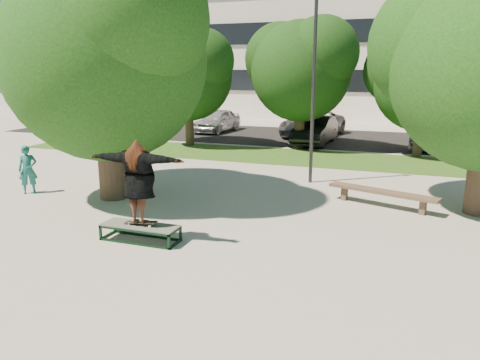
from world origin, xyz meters
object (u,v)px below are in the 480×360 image
at_px(tree_left, 104,47).
at_px(grind_box, 140,233).
at_px(bystander, 28,170).
at_px(lamppost, 313,90).
at_px(car_silver_b, 435,134).
at_px(car_grey, 312,124).
at_px(car_dark, 315,130).
at_px(car_silver_a, 217,120).
at_px(bench, 382,193).

distance_m(tree_left, grind_box, 5.91).
bearing_deg(bystander, tree_left, -31.00).
xyz_separation_m(tree_left, lamppost, (5.29, 3.91, -1.27)).
bearing_deg(car_silver_b, car_grey, 173.57).
bearing_deg(grind_box, tree_left, 132.90).
distance_m(car_dark, car_silver_b, 5.91).
height_order(grind_box, car_silver_a, car_silver_a).
height_order(tree_left, car_silver_b, tree_left).
xyz_separation_m(bystander, car_dark, (6.50, 12.96, -0.04)).
bearing_deg(car_silver_a, bystander, -84.71).
distance_m(grind_box, car_dark, 15.47).
relative_size(car_silver_a, car_silver_b, 0.92).
bearing_deg(bystander, bench, -30.80).
relative_size(lamppost, grind_box, 3.39).
bearing_deg(grind_box, car_silver_a, 107.42).
relative_size(tree_left, bench, 2.29).
distance_m(lamppost, grind_box, 7.94).
distance_m(grind_box, car_silver_b, 17.85).
relative_size(lamppost, bystander, 4.02).
relative_size(grind_box, bystander, 1.18).
xyz_separation_m(car_silver_a, car_dark, (6.74, -2.93, 0.01)).
bearing_deg(car_dark, lamppost, -77.16).
distance_m(car_silver_a, car_silver_b, 12.69).
bearing_deg(car_silver_a, bench, -47.45).
bearing_deg(bystander, lamppost, -13.50).
relative_size(tree_left, car_grey, 1.35).
bearing_deg(tree_left, grind_box, -47.10).
xyz_separation_m(bystander, bench, (10.50, 2.20, -0.36)).
height_order(grind_box, bench, bench).
height_order(grind_box, car_grey, car_grey).
bearing_deg(car_silver_b, grind_box, -102.37).
xyz_separation_m(car_silver_a, car_grey, (6.00, 0.07, 0.02)).
bearing_deg(bystander, car_grey, 27.49).
relative_size(grind_box, bench, 0.58).
bearing_deg(grind_box, car_grey, 89.24).
bearing_deg(lamppost, bench, -42.11).
bearing_deg(car_silver_b, bystander, -121.26).
height_order(grind_box, car_dark, car_dark).
xyz_separation_m(grind_box, bystander, (-5.52, 2.47, 0.57)).
height_order(bystander, car_silver_a, bystander).
bearing_deg(bench, grind_box, -117.59).
bearing_deg(car_dark, car_silver_a, 159.38).
distance_m(tree_left, car_dark, 13.49).
distance_m(tree_left, bench, 8.92).
height_order(lamppost, bystander, lamppost).
xyz_separation_m(lamppost, bench, (2.50, -2.26, -2.75)).
distance_m(tree_left, car_grey, 16.13).
height_order(lamppost, bench, lamppost).
distance_m(car_silver_a, car_grey, 6.00).
bearing_deg(car_dark, car_silver_b, 13.22).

